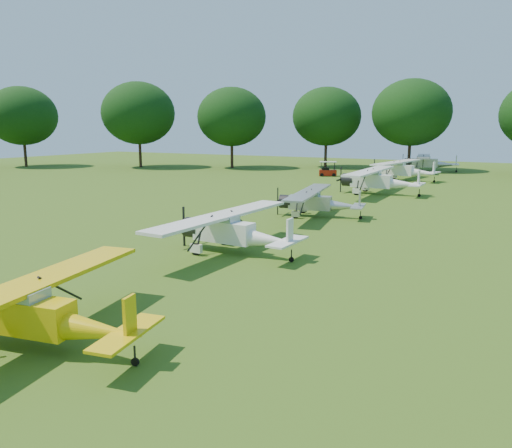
{
  "coord_description": "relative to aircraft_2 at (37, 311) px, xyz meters",
  "views": [
    {
      "loc": [
        12.64,
        -17.36,
        6.07
      ],
      "look_at": [
        1.24,
        3.88,
        1.4
      ],
      "focal_mm": 35.0,
      "sensor_mm": 36.0,
      "label": 1
    }
  ],
  "objects": [
    {
      "name": "aircraft_2",
      "position": [
        0.0,
        0.0,
        0.0
      ],
      "size": [
        6.21,
        9.82,
        1.93
      ],
      "rotation": [
        0.0,
        0.0,
        0.17
      ],
      "color": "#E4BE09",
      "rests_on": "ground"
    },
    {
      "name": "aircraft_5",
      "position": [
        -0.41,
        37.12,
        0.28
      ],
      "size": [
        7.67,
        12.18,
        2.41
      ],
      "rotation": [
        0.0,
        0.0,
        0.01
      ],
      "color": "white",
      "rests_on": "ground"
    },
    {
      "name": "aircraft_3",
      "position": [
        -0.87,
        11.87,
        0.08
      ],
      "size": [
        6.59,
        10.49,
        2.07
      ],
      "rotation": [
        0.0,
        0.0,
        -0.04
      ],
      "color": "white",
      "rests_on": "ground"
    },
    {
      "name": "aircraft_7",
      "position": [
        -0.49,
        64.69,
        0.26
      ],
      "size": [
        7.64,
        12.1,
        2.37
      ],
      "rotation": [
        0.0,
        0.0,
        0.16
      ],
      "color": "#B8B8BC",
      "rests_on": "ground"
    },
    {
      "name": "tree_belt",
      "position": [
        2.35,
        8.96,
        6.9
      ],
      "size": [
        137.36,
        130.27,
        14.52
      ],
      "color": "black",
      "rests_on": "ground"
    },
    {
      "name": "golf_cart",
      "position": [
        -10.54,
        51.47,
        -0.51
      ],
      "size": [
        2.47,
        1.99,
        1.84
      ],
      "rotation": [
        0.0,
        0.0,
        0.39
      ],
      "color": "#AE1A0C",
      "rests_on": "ground"
    },
    {
      "name": "aircraft_4",
      "position": [
        -0.98,
        23.38,
        -0.01
      ],
      "size": [
        6.18,
        9.77,
        1.92
      ],
      "rotation": [
        0.0,
        0.0,
        0.17
      ],
      "color": "#B8B8BC",
      "rests_on": "ground"
    },
    {
      "name": "aircraft_6",
      "position": [
        -1.04,
        50.53,
        0.26
      ],
      "size": [
        7.6,
        12.07,
        2.37
      ],
      "rotation": [
        0.0,
        0.0,
        -0.13
      ],
      "color": "white",
      "rests_on": "ground"
    },
    {
      "name": "ground",
      "position": [
        -1.23,
        8.8,
        -1.13
      ],
      "size": [
        160.0,
        160.0,
        0.0
      ],
      "primitive_type": "plane",
      "color": "#314F13",
      "rests_on": "ground"
    }
  ]
}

